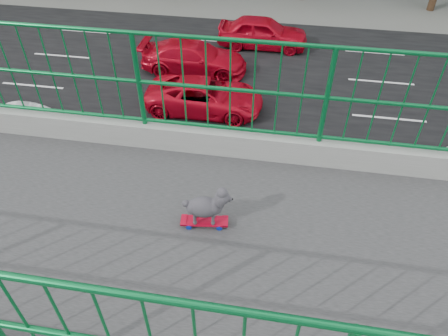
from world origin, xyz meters
TOP-DOWN VIEW (x-y plane):
  - road at (-13.00, 0.00)m, footprint 18.00×90.00m
  - skateboard at (-0.25, 2.93)m, footprint 0.19×0.48m
  - poodle at (-0.25, 2.96)m, footprint 0.24×0.48m
  - car_1 at (-9.20, -6.60)m, footprint 1.41×4.03m
  - car_2 at (-12.40, 0.29)m, footprint 2.25×4.88m
  - car_3 at (-15.60, -0.88)m, footprint 2.04×5.03m
  - car_4 at (-18.80, 2.10)m, footprint 1.88×4.67m

SIDE VIEW (x-z plane):
  - road at x=-13.00m, z-range 0.00..0.02m
  - car_1 at x=-9.20m, z-range 0.00..1.33m
  - car_2 at x=-12.40m, z-range 0.00..1.36m
  - car_3 at x=-15.60m, z-range 0.00..1.46m
  - car_4 at x=-18.80m, z-range 0.00..1.59m
  - skateboard at x=-0.25m, z-range 7.02..7.08m
  - poodle at x=-0.25m, z-range 7.08..7.47m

